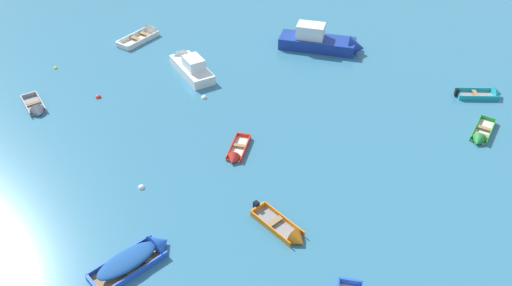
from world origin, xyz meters
The scene contains 13 objects.
motor_launch_white_center centered at (-7.06, 30.74, 0.53)m, with size 4.85×5.15×1.95m.
rowboat_red_foreground_center centered at (-1.01, 21.07, 0.15)m, with size 1.06×3.01×0.88m.
rowboat_green_distant_center centered at (14.26, 26.08, 0.16)m, with size 2.12×3.53×0.95m.
rowboat_turquoise_back_row_center centered at (15.54, 31.59, 0.18)m, with size 3.51×1.71×1.10m.
motor_launch_deep_blue_far_back centered at (2.95, 36.64, 0.70)m, with size 7.23×2.53×2.51m.
rowboat_orange_back_row_right centered at (3.17, 15.35, 0.16)m, with size 3.43×2.90×1.00m.
rowboat_grey_cluster_inner centered at (-15.96, 23.16, 0.17)m, with size 2.93×2.93×1.02m.
rowboat_white_midfield_right centered at (-12.68, 36.07, 0.20)m, with size 3.10×4.54×1.43m.
rowboat_blue_outer_left centered at (-3.76, 12.28, 0.31)m, with size 3.62×4.27×1.40m.
mooring_buoy_trailing centered at (-4.85, 27.18, 0.00)m, with size 0.42×0.42×0.42m, color silver.
mooring_buoy_far_field centered at (-12.49, 25.70, 0.00)m, with size 0.42×0.42×0.42m, color red.
mooring_buoy_midfield centered at (-17.78, 29.01, 0.00)m, with size 0.31×0.31×0.31m, color yellow.
mooring_buoy_between_boats_right centered at (-5.73, 17.20, 0.00)m, with size 0.38×0.38×0.38m, color silver.
Camera 1 is at (5.07, -2.29, 19.91)m, focal length 34.99 mm.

